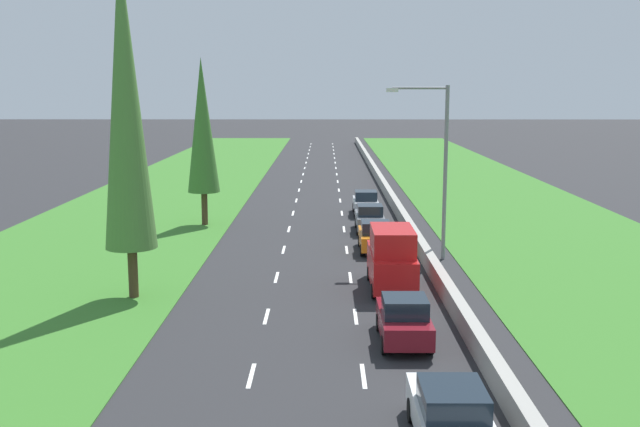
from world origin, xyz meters
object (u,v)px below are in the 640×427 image
Objects in this scene: maroon_hatchback_right_lane at (404,320)px; silver_hatchback_right_lane at (366,203)px; white_sedan_right_lane at (451,416)px; street_light_mast at (439,160)px; poplar_tree_third at (202,126)px; red_van_right_lane at (392,259)px; grey_hatchback_right_lane at (370,218)px; poplar_tree_second at (125,100)px; orange_hatchback_right_lane at (375,236)px.

maroon_hatchback_right_lane is 26.45m from silver_hatchback_right_lane.
street_light_mast is at bearing 82.48° from white_sedan_right_lane.
street_light_mast is at bearing -34.87° from poplar_tree_third.
maroon_hatchback_right_lane is at bearing -91.50° from red_van_right_lane.
maroon_hatchback_right_lane is at bearing -103.47° from street_light_mast.
grey_hatchback_right_lane is 12.22m from poplar_tree_third.
maroon_hatchback_right_lane is at bearing 92.80° from white_sedan_right_lane.
red_van_right_lane is 13.21m from poplar_tree_second.
street_light_mast is (3.07, 12.79, 4.40)m from maroon_hatchback_right_lane.
red_van_right_lane reaches higher than white_sedan_right_lane.
silver_hatchback_right_lane is (-0.28, 34.06, 0.02)m from white_sedan_right_lane.
white_sedan_right_lane is 0.50× the size of street_light_mast.
poplar_tree_second is (-11.32, 13.13, 7.57)m from white_sedan_right_lane.
poplar_tree_second is at bearing -91.04° from poplar_tree_third.
poplar_tree_third reaches higher than street_light_mast.
maroon_hatchback_right_lane is 1.00× the size of grey_hatchback_right_lane.
poplar_tree_second is at bearing -172.96° from red_van_right_lane.
street_light_mast is at bearing 76.53° from maroon_hatchback_right_lane.
red_van_right_lane reaches higher than maroon_hatchback_right_lane.
silver_hatchback_right_lane is (0.08, 6.20, 0.00)m from grey_hatchback_right_lane.
grey_hatchback_right_lane is (0.01, 20.25, 0.00)m from maroon_hatchback_right_lane.
maroon_hatchback_right_lane is 13.87m from street_light_mast.
silver_hatchback_right_lane reaches higher than white_sedan_right_lane.
poplar_tree_second is (-10.95, 5.52, 7.55)m from maroon_hatchback_right_lane.
orange_hatchback_right_lane and grey_hatchback_right_lane have the same top height.
maroon_hatchback_right_lane is 20.25m from grey_hatchback_right_lane.
orange_hatchback_right_lane is at bearing -90.58° from silver_hatchback_right_lane.
red_van_right_lane is at bearing -116.07° from street_light_mast.
orange_hatchback_right_lane is (-0.03, 14.57, 0.00)m from maroon_hatchback_right_lane.
street_light_mast is (14.02, 7.27, -3.15)m from poplar_tree_second.
orange_hatchback_right_lane is 0.27× the size of poplar_tree_second.
street_light_mast reaches higher than silver_hatchback_right_lane.
silver_hatchback_right_lane is 0.36× the size of poplar_tree_third.
orange_hatchback_right_lane and silver_hatchback_right_lane have the same top height.
street_light_mast is at bearing -67.75° from grey_hatchback_right_lane.
red_van_right_lane is 13.37m from grey_hatchback_right_lane.
red_van_right_lane reaches higher than grey_hatchback_right_lane.
poplar_tree_second reaches higher than street_light_mast.
poplar_tree_third is at bearing -159.05° from silver_hatchback_right_lane.
white_sedan_right_lane is at bearing -69.81° from poplar_tree_third.
street_light_mast is at bearing 27.42° from poplar_tree_second.
red_van_right_lane is 19.57m from silver_hatchback_right_lane.
poplar_tree_third is at bearing 125.02° from red_van_right_lane.
poplar_tree_second is at bearing -117.81° from silver_hatchback_right_lane.
poplar_tree_second is (-10.92, -9.05, 7.55)m from orange_hatchback_right_lane.
silver_hatchback_right_lane is at bearing 90.47° from white_sedan_right_lane.
grey_hatchback_right_lane is at bearing 89.57° from orange_hatchback_right_lane.
poplar_tree_third is at bearing 110.19° from white_sedan_right_lane.
street_light_mast reaches higher than white_sedan_right_lane.
white_sedan_right_lane is 1.15× the size of orange_hatchback_right_lane.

